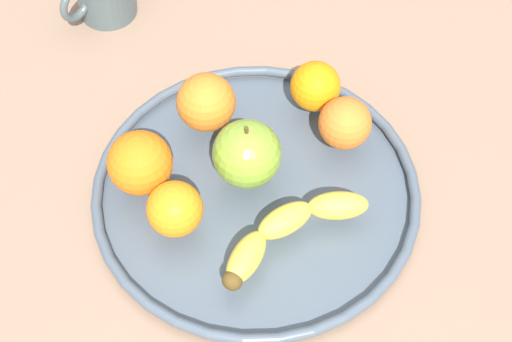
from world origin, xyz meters
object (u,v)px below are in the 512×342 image
(orange_front_left, at_px, (315,86))
(apple, at_px, (247,154))
(orange_center, at_px, (345,123))
(orange_back_right, at_px, (140,163))
(banana, at_px, (288,230))
(orange_back_left, at_px, (206,102))
(fruit_bowl, at_px, (256,191))
(orange_front_right, at_px, (175,209))

(orange_front_left, bearing_deg, apple, 0.54)
(orange_center, height_order, orange_front_left, orange_center)
(apple, height_order, orange_back_right, apple)
(banana, relative_size, orange_center, 3.02)
(banana, distance_m, orange_center, 0.15)
(orange_back_left, xyz_separation_m, orange_center, (-0.08, 0.14, -0.00))
(fruit_bowl, bearing_deg, orange_front_left, -172.09)
(fruit_bowl, xyz_separation_m, orange_front_left, (-0.14, -0.02, 0.04))
(orange_front_left, xyz_separation_m, orange_back_right, (0.21, -0.08, 0.01))
(fruit_bowl, distance_m, orange_front_right, 0.11)
(apple, height_order, orange_center, apple)
(orange_back_left, bearing_deg, orange_front_left, 140.34)
(orange_front_right, bearing_deg, banana, 119.91)
(orange_front_right, bearing_deg, fruit_bowl, 157.67)
(fruit_bowl, distance_m, orange_front_left, 0.15)
(banana, relative_size, apple, 2.18)
(fruit_bowl, bearing_deg, orange_back_right, -55.13)
(orange_front_right, xyz_separation_m, orange_front_left, (-0.23, 0.02, -0.00))
(apple, distance_m, orange_front_right, 0.10)
(banana, xyz_separation_m, orange_center, (-0.15, -0.03, 0.02))
(orange_back_left, height_order, orange_back_right, orange_back_right)
(banana, bearing_deg, apple, -94.80)
(orange_front_right, bearing_deg, orange_front_left, 175.50)
(fruit_bowl, relative_size, apple, 4.36)
(orange_front_left, bearing_deg, orange_back_left, -39.66)
(fruit_bowl, relative_size, orange_front_left, 6.16)
(apple, distance_m, orange_back_left, 0.09)
(orange_back_right, bearing_deg, apple, 132.85)
(apple, bearing_deg, orange_back_left, -110.24)
(orange_back_left, bearing_deg, orange_front_right, 26.79)
(fruit_bowl, distance_m, banana, 0.08)
(banana, height_order, orange_back_right, orange_back_right)
(fruit_bowl, bearing_deg, apple, -111.56)
(orange_back_right, bearing_deg, orange_front_right, 74.06)
(apple, xyz_separation_m, orange_back_left, (-0.03, -0.08, -0.00))
(banana, height_order, orange_center, orange_center)
(banana, height_order, orange_front_left, orange_front_left)
(banana, height_order, orange_front_right, orange_front_right)
(orange_front_right, relative_size, orange_back_right, 0.84)
(orange_front_right, xyz_separation_m, orange_back_right, (-0.02, -0.07, 0.01))
(banana, height_order, orange_back_left, orange_back_left)
(banana, relative_size, orange_back_left, 2.68)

